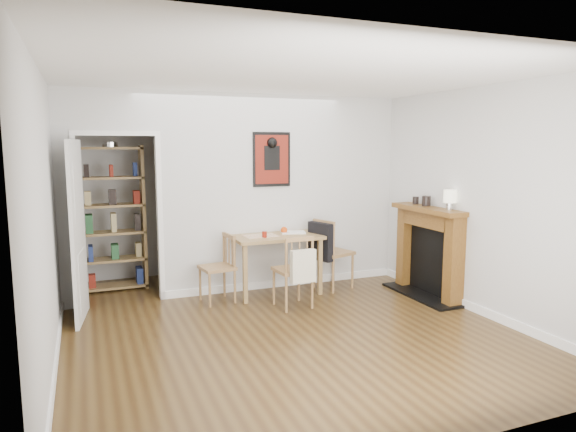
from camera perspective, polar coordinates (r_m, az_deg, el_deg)
name	(u,v)px	position (r m, az deg, el deg)	size (l,w,h in m)	color
ground	(280,322)	(5.78, -0.92, -11.72)	(5.20, 5.20, 0.00)	#4C3618
room_shell	(250,194)	(6.78, -4.23, 2.44)	(5.20, 5.20, 5.20)	silver
dining_table	(275,242)	(6.72, -1.42, -2.88)	(1.14, 0.73, 0.78)	#9F804A
chair_left	(217,268)	(6.44, -7.89, -5.80)	(0.48, 0.48, 0.85)	#A2744B
chair_right	(332,252)	(6.99, 4.93, -4.05)	(0.65, 0.61, 0.96)	#A2744B
chair_front	(293,270)	(6.18, 0.60, -6.07)	(0.48, 0.53, 0.89)	#A2744B
bookshelf	(113,219)	(7.25, -18.83, -0.32)	(0.82, 0.33, 1.94)	#9F804A
fireplace	(429,249)	(6.86, 15.41, -3.52)	(0.45, 1.25, 1.16)	brown
red_glass	(264,234)	(6.50, -2.63, -2.06)	(0.06, 0.06, 0.08)	maroon
orange_fruit	(284,230)	(6.80, -0.44, -1.57)	(0.09, 0.09, 0.09)	#D5450B
placemat	(261,236)	(6.63, -3.07, -2.21)	(0.42, 0.31, 0.00)	beige
notebook	(293,232)	(6.84, 0.58, -1.83)	(0.31, 0.23, 0.02)	white
mantel_lamp	(450,197)	(6.51, 17.55, 1.98)	(0.16, 0.16, 0.24)	silver
ceramic_jar_a	(426,201)	(6.84, 15.11, 1.62)	(0.11, 0.11, 0.13)	black
ceramic_jar_b	(416,200)	(7.03, 13.99, 1.70)	(0.08, 0.08, 0.10)	black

